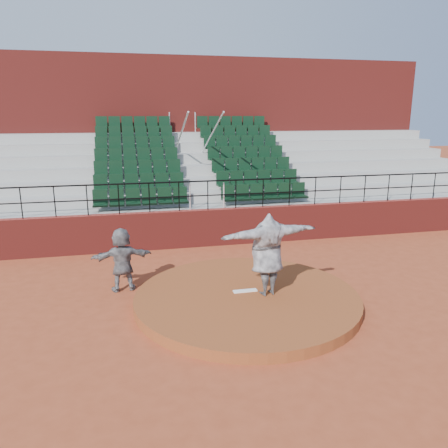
# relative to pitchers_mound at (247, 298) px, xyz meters

# --- Properties ---
(ground) EXTENTS (90.00, 90.00, 0.00)m
(ground) POSITION_rel_pitchers_mound_xyz_m (0.00, 0.00, -0.12)
(ground) COLOR #983F22
(ground) RESTS_ON ground
(pitchers_mound) EXTENTS (5.50, 5.50, 0.25)m
(pitchers_mound) POSITION_rel_pitchers_mound_xyz_m (0.00, 0.00, 0.00)
(pitchers_mound) COLOR brown
(pitchers_mound) RESTS_ON ground
(pitching_rubber) EXTENTS (0.60, 0.15, 0.03)m
(pitching_rubber) POSITION_rel_pitchers_mound_xyz_m (0.00, 0.15, 0.14)
(pitching_rubber) COLOR white
(pitching_rubber) RESTS_ON pitchers_mound
(boundary_wall) EXTENTS (24.00, 0.30, 1.30)m
(boundary_wall) POSITION_rel_pitchers_mound_xyz_m (0.00, 5.00, 0.53)
(boundary_wall) COLOR maroon
(boundary_wall) RESTS_ON ground
(wall_railing) EXTENTS (24.04, 0.05, 1.03)m
(wall_railing) POSITION_rel_pitchers_mound_xyz_m (0.00, 5.00, 1.90)
(wall_railing) COLOR black
(wall_railing) RESTS_ON boundary_wall
(seating_deck) EXTENTS (24.00, 5.97, 4.63)m
(seating_deck) POSITION_rel_pitchers_mound_xyz_m (0.00, 8.65, 1.32)
(seating_deck) COLOR #9A9A94
(seating_deck) RESTS_ON ground
(press_box_facade) EXTENTS (24.00, 3.00, 7.10)m
(press_box_facade) POSITION_rel_pitchers_mound_xyz_m (0.00, 12.60, 3.43)
(press_box_facade) COLOR maroon
(press_box_facade) RESTS_ON ground
(pitcher) EXTENTS (2.58, 1.10, 2.03)m
(pitcher) POSITION_rel_pitchers_mound_xyz_m (0.47, -0.10, 1.14)
(pitcher) COLOR black
(pitcher) RESTS_ON pitchers_mound
(fielder) EXTENTS (1.62, 0.65, 1.70)m
(fielder) POSITION_rel_pitchers_mound_xyz_m (-2.95, 1.55, 0.73)
(fielder) COLOR black
(fielder) RESTS_ON ground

